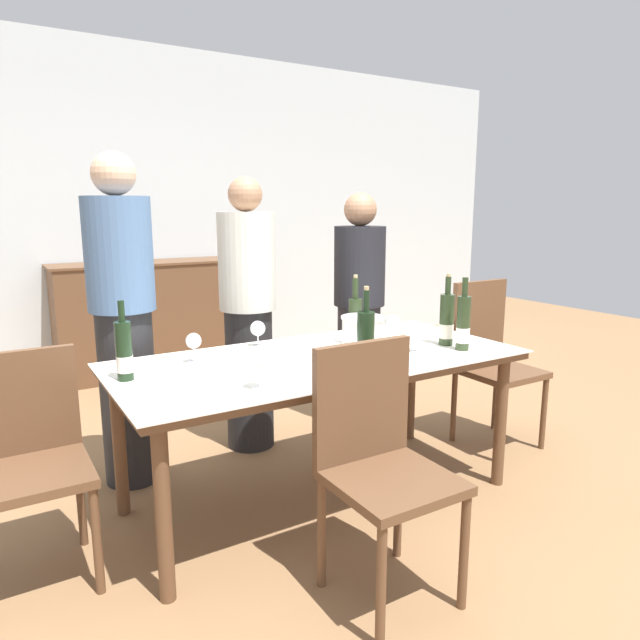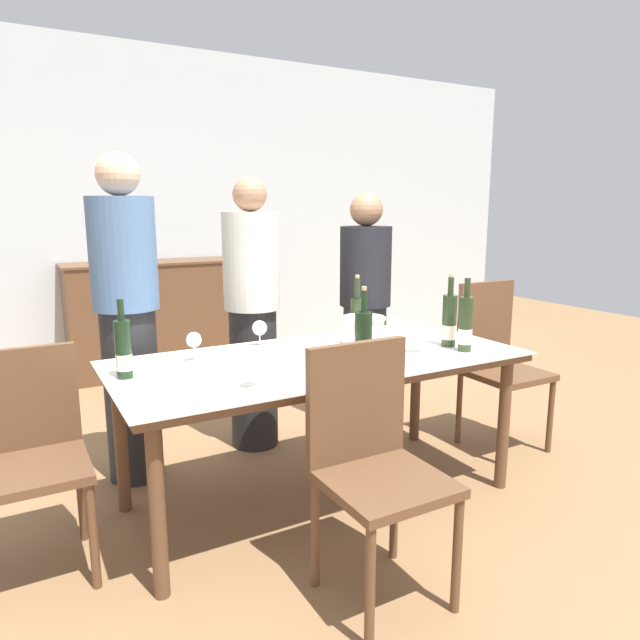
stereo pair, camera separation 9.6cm
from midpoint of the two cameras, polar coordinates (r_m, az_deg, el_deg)
The scene contains 22 objects.
ground_plane at distance 2.99m, azimuth -0.96°, elevation -17.31°, with size 12.00×12.00×0.00m, color olive.
back_wall at distance 5.40m, azimuth -17.37°, elevation 10.39°, with size 8.00×0.10×2.80m.
sideboard_cabinet at distance 5.18m, azimuth -17.20°, elevation 0.22°, with size 1.57×0.46×0.97m.
dining_table at distance 2.74m, azimuth -1.00°, elevation -5.05°, with size 1.94×0.90×0.73m.
ice_bucket at distance 2.80m, azimuth 3.31°, elevation -1.32°, with size 0.21×0.21×0.18m.
wine_bottle_0 at distance 3.00m, azimuth 11.66°, elevation -0.07°, with size 0.07×0.07×0.37m.
wine_bottle_1 at distance 2.49m, azimuth -20.05°, elevation -3.05°, with size 0.07×0.07×0.33m.
wine_bottle_2 at distance 2.94m, azimuth 2.59°, elevation -0.18°, with size 0.07×0.07×0.37m.
wine_bottle_3 at distance 2.43m, azimuth 3.46°, elevation -2.48°, with size 0.08×0.08×0.38m.
wine_bottle_4 at distance 2.90m, azimuth 13.22°, elevation -0.40°, with size 0.07×0.07×0.37m.
wine_glass_0 at distance 2.93m, azimuth -7.18°, elevation -0.91°, with size 0.08×0.08×0.13m.
wine_glass_1 at distance 2.67m, azimuth -13.54°, elevation -2.18°, with size 0.07×0.07×0.14m.
wine_glass_2 at distance 2.98m, azimuth 6.40°, elevation -0.37°, with size 0.09×0.09×0.15m.
wine_glass_3 at distance 2.24m, azimuth -7.27°, elevation -4.12°, with size 0.09×0.09×0.16m.
wine_glass_4 at distance 2.83m, azimuth 8.70°, elevation -1.32°, with size 0.08×0.08×0.14m.
wine_glass_5 at distance 2.54m, azimuth 2.52°, elevation -2.72°, with size 0.08×0.08×0.13m.
chair_right_end at distance 3.61m, azimuth 15.87°, elevation -3.14°, with size 0.42×0.42×0.99m.
chair_left_end at distance 2.53m, azimuth -28.24°, elevation -11.41°, with size 0.42×0.42×0.88m.
chair_near_front at distance 2.16m, azimuth 4.54°, elevation -13.04°, with size 0.42×0.42×0.94m.
person_host at distance 3.07m, azimuth -19.90°, elevation -0.25°, with size 0.33×0.33×1.70m.
person_guest_left at distance 3.38m, azimuth -8.01°, elevation 0.36°, with size 0.33×0.33×1.60m.
person_guest_right at distance 3.72m, azimuth 3.19°, elevation 0.83°, with size 0.33×0.33×1.52m.
Camera 1 is at (-1.36, -2.25, 1.43)m, focal length 32.00 mm.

